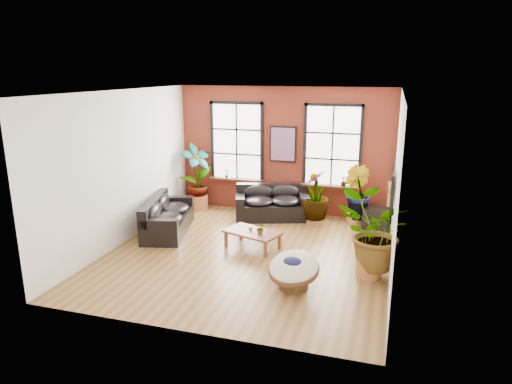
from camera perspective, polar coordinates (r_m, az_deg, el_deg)
room at (r=9.76m, az=-0.76°, el=2.15°), size 6.04×6.54×3.54m
sofa_back at (r=12.43m, az=1.99°, el=-1.43°), size 2.14×1.50×0.89m
sofa_left at (r=11.56m, az=-11.19°, el=-3.07°), size 1.41×2.32×0.85m
coffee_table at (r=10.35m, az=-0.44°, el=-5.16°), size 1.40×1.07×0.48m
papasan_chair at (r=8.54m, az=4.74°, el=-9.60°), size 1.12×1.13×0.72m
poster at (r=12.60m, az=3.39°, el=5.99°), size 0.74×0.06×0.98m
tv_wall_unit at (r=9.82m, az=16.61°, el=0.37°), size 0.13×1.86×1.20m
media_box at (r=11.99m, az=15.03°, el=-3.22°), size 0.78×0.71×0.55m
pot_back_left at (r=13.42m, az=-7.15°, el=-1.23°), size 0.64×0.64×0.39m
pot_back_right at (r=12.30m, az=12.39°, el=-3.08°), size 0.54×0.54×0.35m
pot_right_wall at (r=9.28m, az=13.90°, el=-9.15°), size 0.57×0.57×0.38m
pot_mid at (r=12.14m, az=7.42°, el=-3.09°), size 0.62×0.62×0.35m
floor_plant_back_left at (r=13.21m, az=-7.43°, el=2.24°), size 1.05×1.12×1.76m
floor_plant_back_right at (r=12.12m, az=12.46°, el=-0.05°), size 0.97×0.98×1.39m
floor_plant_right_wall at (r=9.01m, az=14.36°, el=-4.96°), size 1.53×1.38×1.51m
floor_plant_mid at (r=11.93m, az=7.44°, el=-0.28°), size 0.82×0.82×1.32m
table_plant at (r=10.14m, az=0.57°, el=-4.52°), size 0.29×0.26×0.26m
sill_plant_left at (r=13.20m, az=-3.71°, el=2.35°), size 0.17×0.17×0.27m
sill_plant_right at (r=12.46m, az=10.90°, el=1.35°), size 0.19×0.19×0.27m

